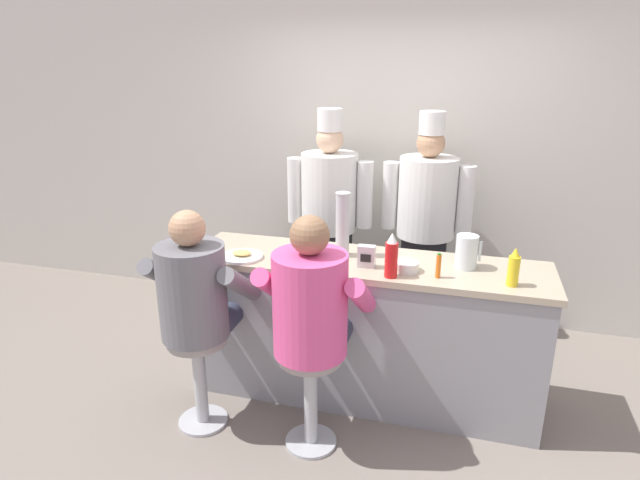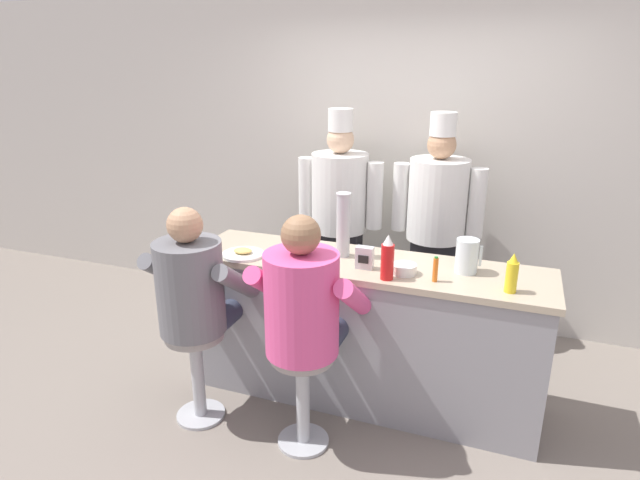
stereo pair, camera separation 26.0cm
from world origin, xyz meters
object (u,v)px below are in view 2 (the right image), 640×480
(diner_seated_pink, at_px, (304,309))
(cook_in_whites_far, at_px, (436,219))
(cereal_bowl, at_px, (404,269))
(cup_stack_steel, at_px, (343,225))
(hot_sauce_bottle_orange, at_px, (435,269))
(coffee_mug_tan, at_px, (307,245))
(breakfast_plate, at_px, (243,254))
(mustard_bottle_yellow, at_px, (512,274))
(diner_seated_grey, at_px, (194,293))
(napkin_dispenser_chrome, at_px, (365,258))
(ketchup_bottle_red, at_px, (387,259))
(cook_in_whites_near, at_px, (340,211))
(water_pitcher_clear, at_px, (467,256))

(diner_seated_pink, distance_m, cook_in_whites_far, 1.63)
(cereal_bowl, bearing_deg, cup_stack_steel, 159.83)
(hot_sauce_bottle_orange, height_order, coffee_mug_tan, hot_sauce_bottle_orange)
(breakfast_plate, relative_size, coffee_mug_tan, 2.06)
(mustard_bottle_yellow, bearing_deg, diner_seated_grey, -167.42)
(breakfast_plate, relative_size, napkin_dispenser_chrome, 1.98)
(ketchup_bottle_red, distance_m, mustard_bottle_yellow, 0.67)
(coffee_mug_tan, relative_size, diner_seated_pink, 0.09)
(breakfast_plate, height_order, cup_stack_steel, cup_stack_steel)
(diner_seated_pink, xyz_separation_m, cook_in_whites_far, (0.47, 1.56, 0.13))
(coffee_mug_tan, bearing_deg, diner_seated_grey, -129.20)
(diner_seated_pink, bearing_deg, cup_stack_steel, 87.66)
(napkin_dispenser_chrome, bearing_deg, cup_stack_steel, 140.11)
(napkin_dispenser_chrome, relative_size, diner_seated_grey, 0.10)
(cereal_bowl, distance_m, cup_stack_steel, 0.49)
(hot_sauce_bottle_orange, xyz_separation_m, cup_stack_steel, (-0.62, 0.21, 0.14))
(cup_stack_steel, relative_size, diner_seated_pink, 0.29)
(cereal_bowl, xyz_separation_m, diner_seated_grey, (-1.16, -0.45, -0.15))
(napkin_dispenser_chrome, xyz_separation_m, cook_in_whites_near, (-0.51, 1.07, -0.04))
(breakfast_plate, height_order, cook_in_whites_near, cook_in_whites_near)
(mustard_bottle_yellow, height_order, breakfast_plate, mustard_bottle_yellow)
(cereal_bowl, height_order, napkin_dispenser_chrome, napkin_dispenser_chrome)
(diner_seated_pink, bearing_deg, mustard_bottle_yellow, 20.40)
(mustard_bottle_yellow, xyz_separation_m, hot_sauce_bottle_orange, (-0.41, 0.00, -0.03))
(breakfast_plate, distance_m, coffee_mug_tan, 0.42)
(cereal_bowl, height_order, cook_in_whites_near, cook_in_whites_near)
(mustard_bottle_yellow, relative_size, napkin_dispenser_chrome, 1.63)
(cup_stack_steel, height_order, napkin_dispenser_chrome, cup_stack_steel)
(coffee_mug_tan, distance_m, cup_stack_steel, 0.29)
(water_pitcher_clear, xyz_separation_m, diner_seated_grey, (-1.50, -0.60, -0.22))
(diner_seated_pink, bearing_deg, diner_seated_grey, -179.88)
(hot_sauce_bottle_orange, distance_m, cook_in_whites_far, 1.18)
(diner_seated_grey, bearing_deg, cereal_bowl, 21.01)
(diner_seated_grey, bearing_deg, coffee_mug_tan, 50.80)
(cook_in_whites_far, bearing_deg, cook_in_whites_near, -176.26)
(hot_sauce_bottle_orange, relative_size, diner_seated_grey, 0.11)
(hot_sauce_bottle_orange, height_order, napkin_dispenser_chrome, hot_sauce_bottle_orange)
(mustard_bottle_yellow, bearing_deg, coffee_mug_tan, 170.70)
(coffee_mug_tan, relative_size, napkin_dispenser_chrome, 0.96)
(water_pitcher_clear, bearing_deg, cereal_bowl, -155.83)
(cook_in_whites_far, bearing_deg, hot_sauce_bottle_orange, -81.66)
(cereal_bowl, relative_size, napkin_dispenser_chrome, 1.07)
(breakfast_plate, xyz_separation_m, cereal_bowl, (1.03, 0.06, 0.01))
(mustard_bottle_yellow, relative_size, cook_in_whites_near, 0.12)
(cup_stack_steel, bearing_deg, ketchup_bottle_red, -37.41)
(cook_in_whites_far, bearing_deg, coffee_mug_tan, -125.55)
(ketchup_bottle_red, height_order, cook_in_whites_far, cook_in_whites_far)
(mustard_bottle_yellow, relative_size, water_pitcher_clear, 1.09)
(coffee_mug_tan, bearing_deg, water_pitcher_clear, -0.08)
(coffee_mug_tan, height_order, cook_in_whites_far, cook_in_whites_far)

